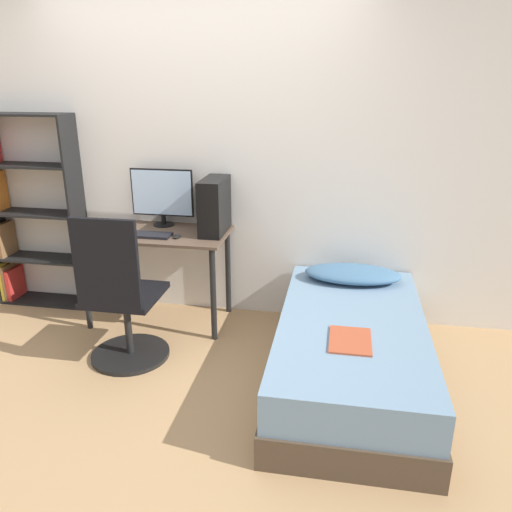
{
  "coord_description": "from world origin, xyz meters",
  "views": [
    {
      "loc": [
        1.11,
        -2.47,
        1.88
      ],
      "look_at": [
        0.56,
        0.62,
        0.75
      ],
      "focal_mm": 35.0,
      "sensor_mm": 36.0,
      "label": 1
    }
  ],
  "objects_px": {
    "pc_tower": "(215,206)",
    "keyboard": "(147,235)",
    "monitor": "(162,195)",
    "office_chair": "(122,307)",
    "bookshelf": "(22,214)",
    "bed": "(350,350)"
  },
  "relations": [
    {
      "from": "keyboard",
      "to": "office_chair",
      "type": "bearing_deg",
      "value": -88.97
    },
    {
      "from": "bookshelf",
      "to": "office_chair",
      "type": "distance_m",
      "value": 1.52
    },
    {
      "from": "bed",
      "to": "keyboard",
      "type": "xyz_separation_m",
      "value": [
        -1.54,
        0.5,
        0.54
      ]
    },
    {
      "from": "keyboard",
      "to": "bookshelf",
      "type": "bearing_deg",
      "value": 167.24
    },
    {
      "from": "monitor",
      "to": "keyboard",
      "type": "relative_size",
      "value": 1.38
    },
    {
      "from": "monitor",
      "to": "pc_tower",
      "type": "bearing_deg",
      "value": -14.9
    },
    {
      "from": "bookshelf",
      "to": "bed",
      "type": "bearing_deg",
      "value": -15.72
    },
    {
      "from": "office_chair",
      "to": "keyboard",
      "type": "height_order",
      "value": "office_chair"
    },
    {
      "from": "bookshelf",
      "to": "pc_tower",
      "type": "xyz_separation_m",
      "value": [
        1.7,
        -0.09,
        0.17
      ]
    },
    {
      "from": "bookshelf",
      "to": "bed",
      "type": "distance_m",
      "value": 2.93
    },
    {
      "from": "office_chair",
      "to": "pc_tower",
      "type": "distance_m",
      "value": 1.03
    },
    {
      "from": "bookshelf",
      "to": "keyboard",
      "type": "bearing_deg",
      "value": -12.76
    },
    {
      "from": "office_chair",
      "to": "keyboard",
      "type": "relative_size",
      "value": 2.91
    },
    {
      "from": "bed",
      "to": "keyboard",
      "type": "height_order",
      "value": "keyboard"
    },
    {
      "from": "pc_tower",
      "to": "keyboard",
      "type": "bearing_deg",
      "value": -158.85
    },
    {
      "from": "keyboard",
      "to": "pc_tower",
      "type": "bearing_deg",
      "value": 21.15
    },
    {
      "from": "keyboard",
      "to": "monitor",
      "type": "bearing_deg",
      "value": 85.54
    },
    {
      "from": "office_chair",
      "to": "monitor",
      "type": "xyz_separation_m",
      "value": [
        0.01,
        0.85,
        0.58
      ]
    },
    {
      "from": "bookshelf",
      "to": "monitor",
      "type": "xyz_separation_m",
      "value": [
        1.24,
        0.03,
        0.21
      ]
    },
    {
      "from": "bookshelf",
      "to": "pc_tower",
      "type": "bearing_deg",
      "value": -3.0
    },
    {
      "from": "bookshelf",
      "to": "keyboard",
      "type": "xyz_separation_m",
      "value": [
        1.22,
        -0.28,
        -0.03
      ]
    },
    {
      "from": "office_chair",
      "to": "bed",
      "type": "bearing_deg",
      "value": 1.51
    }
  ]
}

